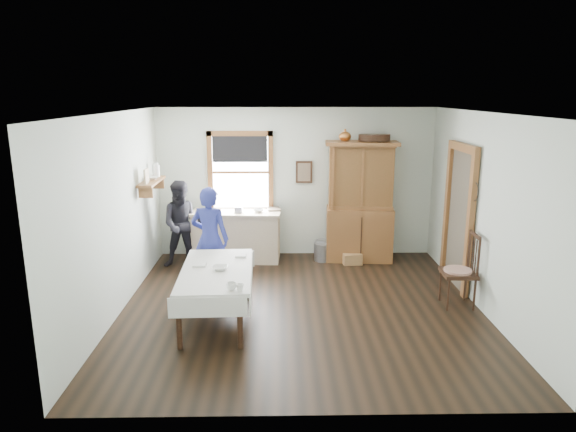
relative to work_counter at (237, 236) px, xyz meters
The scene contains 20 objects.
room 2.54m from the work_counter, 63.28° to the right, with size 5.01×5.01×2.70m.
window 1.23m from the work_counter, 78.56° to the left, with size 1.18×0.07×1.48m.
doorway 3.82m from the work_counter, 19.87° to the right, with size 0.09×1.14×2.22m.
wall_shelf 1.82m from the work_counter, 155.75° to the right, with size 0.24×1.00×0.44m.
framed_picture 1.68m from the work_counter, 15.42° to the left, with size 0.30×0.04×0.40m, color #371F13.
rug_beater 4.16m from the work_counter, 27.39° to the right, with size 0.27×0.27×0.01m, color black.
work_counter is the anchor object (origin of this frame).
china_hutch 2.28m from the work_counter, ahead, with size 1.25×0.59×2.13m, color brown.
dining_table 2.53m from the work_counter, 91.28° to the right, with size 0.94×1.79×0.71m, color silver.
spindle_chair 3.89m from the work_counter, 32.50° to the right, with size 0.49×0.49×1.07m, color #371F13.
pail 1.57m from the work_counter, ahead, with size 0.31×0.31×0.33m, color gray.
wicker_basket 2.10m from the work_counter, ahead, with size 0.33×0.23×0.19m, color #A17949.
woman_blue 1.45m from the work_counter, 101.50° to the right, with size 0.54×0.36×1.48m, color navy.
figure_dark 0.97m from the work_counter, 159.95° to the right, with size 0.68×0.53×1.40m, color black.
table_cup_a 3.27m from the work_counter, 86.33° to the right, with size 0.12×0.12×0.09m, color white.
table_cup_b 3.31m from the work_counter, 84.66° to the right, with size 0.09×0.09×0.09m, color white.
table_bowl 2.56m from the work_counter, 90.01° to the right, with size 0.22×0.22×0.06m, color white.
counter_book 0.73m from the work_counter, 12.15° to the left, with size 0.18×0.24×0.02m, color #715E4B.
counter_bowl 0.63m from the work_counter, ahead, with size 0.18×0.18×0.06m, color white.
shelf_bowl 1.83m from the work_counter, 156.20° to the right, with size 0.22×0.22×0.05m, color white.
Camera 1 is at (-0.30, -6.74, 2.95)m, focal length 32.00 mm.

